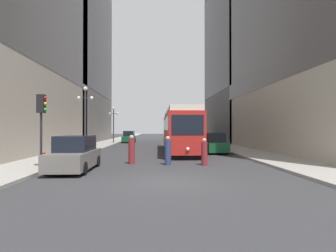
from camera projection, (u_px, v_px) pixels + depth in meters
ground_plane at (168, 182)px, 10.80m from camera, size 200.00×200.00×0.00m
sidewalk_left at (118, 140)px, 50.39m from camera, size 3.32×120.00×0.15m
sidewalk_right at (198, 140)px, 51.12m from camera, size 3.32×120.00×0.15m
streetcar at (179, 130)px, 25.29m from camera, size 2.75×14.81×3.89m
transit_bus at (190, 130)px, 40.31m from camera, size 2.72×12.17×3.45m
parked_car_left_near at (75, 154)px, 13.84m from camera, size 1.90×4.54×1.82m
parked_car_left_mid at (129, 137)px, 41.86m from camera, size 1.91×4.93×1.82m
parked_car_right_far at (214, 144)px, 23.85m from camera, size 1.94×4.41×1.82m
pedestrian_crossing_near at (168, 152)px, 15.90m from camera, size 0.39×0.39×1.74m
pedestrian_crossing_far at (132, 150)px, 16.41m from camera, size 0.40×0.40×1.80m
pedestrian_on_sidewalk at (204, 153)px, 15.74m from camera, size 0.36×0.36×1.62m
traffic_light_near_left at (42, 111)px, 13.63m from camera, size 0.47×0.36×3.81m
lamp_post_left_near at (85, 109)px, 22.93m from camera, size 1.41×0.36×5.70m
lamp_post_left_far at (114, 119)px, 38.38m from camera, size 1.41×0.36×5.16m
fire_hydrant at (43, 160)px, 14.16m from camera, size 0.26×0.26×0.75m
building_left_midblock at (65, 42)px, 42.26m from camera, size 11.99×21.59×31.28m
building_right_corner at (260, 43)px, 44.02m from camera, size 15.86×19.28×32.16m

